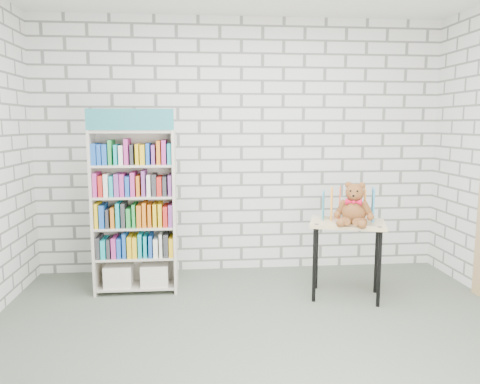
{
  "coord_description": "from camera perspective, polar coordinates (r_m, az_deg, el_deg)",
  "views": [
    {
      "loc": [
        -0.49,
        -3.2,
        1.65
      ],
      "look_at": [
        -0.11,
        0.95,
        1.04
      ],
      "focal_mm": 35.0,
      "sensor_mm": 36.0,
      "label": 1
    }
  ],
  "objects": [
    {
      "name": "table_books",
      "position": [
        4.61,
        13.02,
        -1.53
      ],
      "size": [
        0.52,
        0.35,
        0.29
      ],
      "color": "teal",
      "rests_on": "display_table"
    },
    {
      "name": "ground",
      "position": [
        3.64,
        3.3,
        -18.7
      ],
      "size": [
        4.5,
        4.5,
        0.0
      ],
      "primitive_type": "plane",
      "color": "#515B4D",
      "rests_on": "ground"
    },
    {
      "name": "bookshelf",
      "position": [
        4.68,
        -12.67,
        -2.18
      ],
      "size": [
        0.8,
        0.31,
        1.79
      ],
      "color": "beige",
      "rests_on": "ground"
    },
    {
      "name": "room_shell",
      "position": [
        3.25,
        3.56,
        10.63
      ],
      "size": [
        4.52,
        4.02,
        2.81
      ],
      "color": "silver",
      "rests_on": "ground"
    },
    {
      "name": "teddy_bear",
      "position": [
        4.39,
        13.72,
        -1.86
      ],
      "size": [
        0.37,
        0.35,
        0.39
      ],
      "color": "brown",
      "rests_on": "display_table"
    },
    {
      "name": "display_table",
      "position": [
        4.55,
        12.93,
        -4.82
      ],
      "size": [
        0.8,
        0.66,
        0.74
      ],
      "color": "#E0C486",
      "rests_on": "ground"
    }
  ]
}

